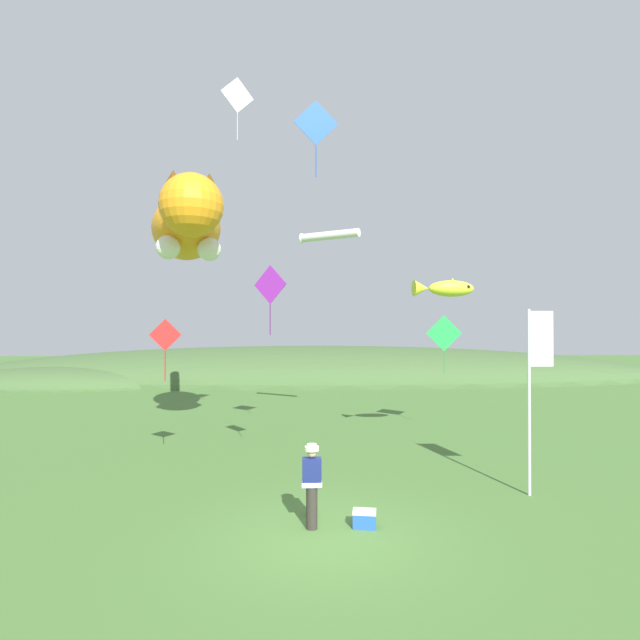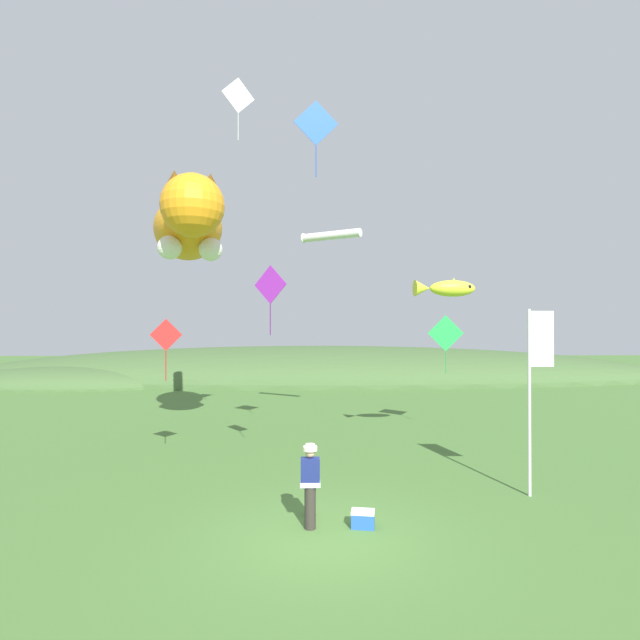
{
  "view_description": "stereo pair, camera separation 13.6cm",
  "coord_description": "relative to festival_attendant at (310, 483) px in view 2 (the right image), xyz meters",
  "views": [
    {
      "loc": [
        -0.39,
        -10.05,
        4.28
      ],
      "look_at": [
        0.0,
        4.0,
        4.42
      ],
      "focal_mm": 28.0,
      "sensor_mm": 36.0,
      "label": 1
    },
    {
      "loc": [
        -0.25,
        -10.05,
        4.28
      ],
      "look_at": [
        0.0,
        4.0,
        4.42
      ],
      "focal_mm": 28.0,
      "sensor_mm": 36.0,
      "label": 2
    }
  ],
  "objects": [
    {
      "name": "kite_diamond_green",
      "position": [
        5.41,
        9.35,
        2.99
      ],
      "size": [
        1.44,
        0.03,
        2.34
      ],
      "color": "green"
    },
    {
      "name": "kite_diamond_white",
      "position": [
        -2.39,
        5.9,
        10.9
      ],
      "size": [
        1.0,
        0.64,
        2.08
      ],
      "color": "white"
    },
    {
      "name": "festival_attendant",
      "position": [
        0.0,
        0.0,
        0.0
      ],
      "size": [
        0.43,
        0.3,
        1.77
      ],
      "color": "#332D28",
      "rests_on": "ground"
    },
    {
      "name": "festival_banner_pole",
      "position": [
        5.65,
        1.9,
        2.12
      ],
      "size": [
        0.66,
        0.08,
        4.69
      ],
      "color": "silver",
      "rests_on": "ground"
    },
    {
      "name": "kite_giant_cat",
      "position": [
        -4.72,
        8.82,
        7.15
      ],
      "size": [
        3.98,
        9.14,
        2.85
      ],
      "color": "orange"
    },
    {
      "name": "kite_spool",
      "position": [
        0.01,
        0.73,
        -0.83
      ],
      "size": [
        0.17,
        0.24,
        0.24
      ],
      "color": "olive",
      "rests_on": "ground"
    },
    {
      "name": "distant_hill_ridge",
      "position": [
        -0.92,
        28.82,
        -0.95
      ],
      "size": [
        56.35,
        14.99,
        5.25
      ],
      "color": "#426033",
      "rests_on": "ground"
    },
    {
      "name": "kite_diamond_red",
      "position": [
        -4.35,
        4.55,
        3.01
      ],
      "size": [
        0.97,
        0.06,
        1.87
      ],
      "color": "red"
    },
    {
      "name": "picnic_cooler",
      "position": [
        1.12,
        0.04,
        -0.77
      ],
      "size": [
        0.53,
        0.4,
        0.36
      ],
      "color": "blue",
      "rests_on": "ground"
    },
    {
      "name": "kite_tube_streamer",
      "position": [
        0.84,
        10.72,
        7.16
      ],
      "size": [
        2.6,
        1.8,
        0.44
      ],
      "color": "white"
    },
    {
      "name": "kite_fish_windsock",
      "position": [
        4.66,
        6.54,
        4.6
      ],
      "size": [
        2.18,
        0.77,
        0.66
      ],
      "color": "yellow"
    },
    {
      "name": "kite_diamond_violet",
      "position": [
        -1.16,
        3.87,
        4.48
      ],
      "size": [
        0.97,
        0.59,
        2.03
      ],
      "color": "purple"
    },
    {
      "name": "kite_diamond_blue",
      "position": [
        0.16,
        3.59,
        9.06
      ],
      "size": [
        1.28,
        0.2,
        2.19
      ],
      "color": "blue"
    },
    {
      "name": "ground_plane",
      "position": [
        0.27,
        -0.48,
        -0.95
      ],
      "size": [
        120.0,
        120.0,
        0.0
      ],
      "primitive_type": "plane",
      "color": "#477033"
    }
  ]
}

